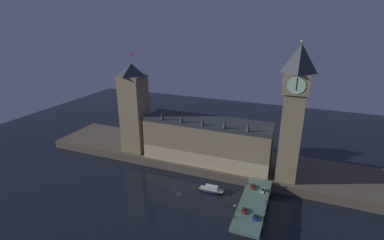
{
  "coord_description": "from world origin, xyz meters",
  "views": [
    {
      "loc": [
        56.89,
        -122.22,
        89.04
      ],
      "look_at": [
        0.18,
        20.0,
        35.62
      ],
      "focal_mm": 26.0,
      "sensor_mm": 36.0,
      "label": 1
    }
  ],
  "objects_px": {
    "street_lamp_near": "(235,210)",
    "street_lamp_far": "(248,177)",
    "pedestrian_near_rail": "(238,209)",
    "clock_tower": "(294,111)",
    "car_northbound_trail": "(244,210)",
    "victoria_tower": "(134,108)",
    "car_northbound_lead": "(252,186)",
    "pedestrian_far_rail": "(248,182)",
    "car_southbound_trail": "(263,190)",
    "car_southbound_lead": "(255,217)",
    "boat_upstream": "(211,190)",
    "street_lamp_mid": "(267,197)",
    "pedestrian_mid_walk": "(266,200)"
  },
  "relations": [
    {
      "from": "pedestrian_far_rail",
      "to": "street_lamp_far",
      "type": "bearing_deg",
      "value": -122.01
    },
    {
      "from": "car_southbound_trail",
      "to": "pedestrian_near_rail",
      "type": "bearing_deg",
      "value": -112.78
    },
    {
      "from": "victoria_tower",
      "to": "car_northbound_lead",
      "type": "bearing_deg",
      "value": -14.31
    },
    {
      "from": "pedestrian_mid_walk",
      "to": "boat_upstream",
      "type": "relative_size",
      "value": 0.1
    },
    {
      "from": "car_northbound_lead",
      "to": "pedestrian_near_rail",
      "type": "height_order",
      "value": "pedestrian_near_rail"
    },
    {
      "from": "clock_tower",
      "to": "street_lamp_mid",
      "type": "xyz_separation_m",
      "value": [
        -6.62,
        -31.89,
        -34.38
      ]
    },
    {
      "from": "boat_upstream",
      "to": "car_northbound_trail",
      "type": "bearing_deg",
      "value": -41.7
    },
    {
      "from": "clock_tower",
      "to": "street_lamp_far",
      "type": "xyz_separation_m",
      "value": [
        -18.58,
        -17.17,
        -34.38
      ]
    },
    {
      "from": "street_lamp_mid",
      "to": "boat_upstream",
      "type": "relative_size",
      "value": 0.44
    },
    {
      "from": "car_northbound_trail",
      "to": "street_lamp_near",
      "type": "distance_m",
      "value": 7.42
    },
    {
      "from": "car_northbound_trail",
      "to": "street_lamp_near",
      "type": "xyz_separation_m",
      "value": [
        -3.19,
        -5.68,
        3.56
      ]
    },
    {
      "from": "street_lamp_mid",
      "to": "boat_upstream",
      "type": "distance_m",
      "value": 33.79
    },
    {
      "from": "clock_tower",
      "to": "car_northbound_trail",
      "type": "relative_size",
      "value": 17.24
    },
    {
      "from": "street_lamp_near",
      "to": "boat_upstream",
      "type": "bearing_deg",
      "value": 126.58
    },
    {
      "from": "car_southbound_lead",
      "to": "pedestrian_near_rail",
      "type": "relative_size",
      "value": 2.09
    },
    {
      "from": "street_lamp_far",
      "to": "car_southbound_trail",
      "type": "bearing_deg",
      "value": -25.76
    },
    {
      "from": "car_northbound_lead",
      "to": "street_lamp_mid",
      "type": "relative_size",
      "value": 0.7
    },
    {
      "from": "street_lamp_near",
      "to": "pedestrian_near_rail",
      "type": "bearing_deg",
      "value": 85.66
    },
    {
      "from": "street_lamp_mid",
      "to": "street_lamp_far",
      "type": "height_order",
      "value": "street_lamp_far"
    },
    {
      "from": "pedestrian_mid_walk",
      "to": "street_lamp_mid",
      "type": "height_order",
      "value": "street_lamp_mid"
    },
    {
      "from": "street_lamp_near",
      "to": "street_lamp_far",
      "type": "height_order",
      "value": "street_lamp_far"
    },
    {
      "from": "car_northbound_lead",
      "to": "boat_upstream",
      "type": "relative_size",
      "value": 0.31
    },
    {
      "from": "victoria_tower",
      "to": "boat_upstream",
      "type": "distance_m",
      "value": 75.1
    },
    {
      "from": "car_southbound_trail",
      "to": "boat_upstream",
      "type": "height_order",
      "value": "car_southbound_trail"
    },
    {
      "from": "pedestrian_near_rail",
      "to": "street_lamp_near",
      "type": "xyz_separation_m",
      "value": [
        -0.4,
        -5.26,
        3.25
      ]
    },
    {
      "from": "street_lamp_near",
      "to": "boat_upstream",
      "type": "xyz_separation_m",
      "value": [
        -18.65,
        25.14,
        -9.77
      ]
    },
    {
      "from": "clock_tower",
      "to": "street_lamp_near",
      "type": "height_order",
      "value": "clock_tower"
    },
    {
      "from": "clock_tower",
      "to": "street_lamp_mid",
      "type": "distance_m",
      "value": 47.36
    },
    {
      "from": "car_northbound_trail",
      "to": "car_southbound_lead",
      "type": "distance_m",
      "value": 6.3
    },
    {
      "from": "car_southbound_lead",
      "to": "pedestrian_near_rail",
      "type": "bearing_deg",
      "value": 163.38
    },
    {
      "from": "pedestrian_far_rail",
      "to": "car_southbound_trail",
      "type": "bearing_deg",
      "value": -30.2
    },
    {
      "from": "pedestrian_mid_walk",
      "to": "boat_upstream",
      "type": "bearing_deg",
      "value": 165.32
    },
    {
      "from": "car_northbound_lead",
      "to": "street_lamp_far",
      "type": "xyz_separation_m",
      "value": [
        -3.19,
        2.35,
        3.62
      ]
    },
    {
      "from": "street_lamp_mid",
      "to": "victoria_tower",
      "type": "bearing_deg",
      "value": 160.02
    },
    {
      "from": "car_southbound_lead",
      "to": "boat_upstream",
      "type": "relative_size",
      "value": 0.25
    },
    {
      "from": "pedestrian_near_rail",
      "to": "pedestrian_far_rail",
      "type": "height_order",
      "value": "pedestrian_near_rail"
    },
    {
      "from": "boat_upstream",
      "to": "clock_tower",
      "type": "bearing_deg",
      "value": 29.98
    },
    {
      "from": "pedestrian_far_rail",
      "to": "street_lamp_mid",
      "type": "xyz_separation_m",
      "value": [
        11.56,
        -15.36,
        3.42
      ]
    },
    {
      "from": "pedestrian_near_rail",
      "to": "street_lamp_far",
      "type": "relative_size",
      "value": 0.27
    },
    {
      "from": "victoria_tower",
      "to": "street_lamp_mid",
      "type": "height_order",
      "value": "victoria_tower"
    },
    {
      "from": "clock_tower",
      "to": "car_southbound_lead",
      "type": "relative_size",
      "value": 19.75
    },
    {
      "from": "pedestrian_near_rail",
      "to": "street_lamp_mid",
      "type": "height_order",
      "value": "street_lamp_mid"
    },
    {
      "from": "pedestrian_near_rail",
      "to": "car_northbound_lead",
      "type": "bearing_deg",
      "value": 82.71
    },
    {
      "from": "clock_tower",
      "to": "car_southbound_lead",
      "type": "xyz_separation_m",
      "value": [
        -9.81,
        -43.85,
        -37.96
      ]
    },
    {
      "from": "street_lamp_near",
      "to": "car_northbound_lead",
      "type": "bearing_deg",
      "value": 83.28
    },
    {
      "from": "street_lamp_near",
      "to": "victoria_tower",
      "type": "bearing_deg",
      "value": 149.13
    },
    {
      "from": "car_southbound_trail",
      "to": "pedestrian_far_rail",
      "type": "bearing_deg",
      "value": 149.8
    },
    {
      "from": "car_southbound_lead",
      "to": "pedestrian_far_rail",
      "type": "xyz_separation_m",
      "value": [
        -8.37,
        27.31,
        0.15
      ]
    },
    {
      "from": "victoria_tower",
      "to": "pedestrian_near_rail",
      "type": "height_order",
      "value": "victoria_tower"
    },
    {
      "from": "victoria_tower",
      "to": "car_northbound_lead",
      "type": "relative_size",
      "value": 13.87
    }
  ]
}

